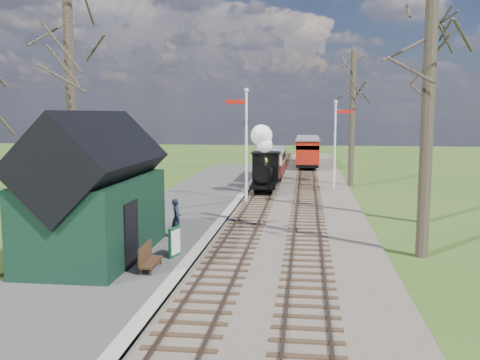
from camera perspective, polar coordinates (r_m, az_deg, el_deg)
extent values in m
plane|color=#34581B|center=(13.67, -4.12, -13.86)|extent=(140.00, 140.00, 0.00)
ellipsoid|color=#385B23|center=(80.01, -13.33, -7.30)|extent=(57.60, 36.00, 16.20)
ellipsoid|color=#385B23|center=(81.17, 12.29, -9.46)|extent=(70.40, 44.00, 19.80)
ellipsoid|color=#385B23|center=(85.86, -0.13, -7.24)|extent=(64.00, 40.00, 18.00)
cube|color=brown|center=(34.87, 5.05, -0.89)|extent=(8.00, 60.00, 0.10)
cube|color=brown|center=(34.97, 2.11, -0.69)|extent=(0.07, 60.00, 0.12)
cube|color=brown|center=(34.89, 3.74, -0.72)|extent=(0.07, 60.00, 0.12)
cube|color=#38281C|center=(34.93, 2.92, -0.78)|extent=(1.60, 60.00, 0.09)
cube|color=brown|center=(34.84, 6.37, -0.76)|extent=(0.07, 60.00, 0.12)
cube|color=brown|center=(34.84, 8.01, -0.79)|extent=(0.07, 60.00, 0.12)
cube|color=#38281C|center=(34.84, 7.19, -0.85)|extent=(1.60, 60.00, 0.09)
cube|color=#474442|center=(27.60, -5.59, -2.91)|extent=(5.00, 44.00, 0.20)
cube|color=#B2AD9E|center=(27.19, -0.85, -3.01)|extent=(0.40, 44.00, 0.21)
cube|color=black|center=(18.18, -15.09, -3.87)|extent=(3.00, 6.00, 2.60)
cube|color=black|center=(17.93, -15.28, 1.95)|extent=(3.25, 6.30, 3.25)
cube|color=black|center=(16.80, -11.52, -5.71)|extent=(0.06, 1.20, 2.00)
cylinder|color=silver|center=(28.75, 0.68, 3.35)|extent=(0.14, 0.14, 6.00)
sphere|color=silver|center=(28.72, 0.69, 9.53)|extent=(0.24, 0.24, 0.24)
cube|color=#B7140F|center=(28.77, -0.41, 8.34)|extent=(1.10, 0.08, 0.22)
cube|color=black|center=(28.70, 0.68, 6.14)|extent=(0.18, 0.06, 0.30)
cylinder|color=silver|center=(34.62, 10.08, 3.47)|extent=(0.14, 0.14, 5.50)
sphere|color=silver|center=(34.56, 10.18, 8.19)|extent=(0.24, 0.24, 0.24)
cube|color=#B7140F|center=(34.59, 11.08, 7.17)|extent=(1.10, 0.08, 0.22)
cube|color=black|center=(34.57, 10.12, 5.37)|extent=(0.18, 0.06, 0.30)
cylinder|color=#382D23|center=(23.66, -17.60, 8.27)|extent=(0.41, 0.41, 11.00)
cylinder|color=#382D23|center=(18.96, 19.53, 10.08)|extent=(0.42, 0.42, 12.00)
cylinder|color=#382D23|center=(25.07, 19.43, 6.97)|extent=(0.40, 0.40, 10.00)
cylinder|color=#382D23|center=(36.63, 11.87, 6.36)|extent=(0.39, 0.39, 9.00)
cube|color=slate|center=(48.74, 4.50, 2.22)|extent=(12.60, 0.02, 0.01)
cube|color=slate|center=(48.76, 4.49, 1.87)|extent=(12.60, 0.02, 0.02)
cylinder|color=slate|center=(48.76, 4.49, 1.93)|extent=(0.08, 0.08, 1.00)
cube|color=black|center=(32.73, 2.65, -0.41)|extent=(1.53, 3.60, 0.23)
cylinder|color=black|center=(32.10, 2.58, 0.90)|extent=(0.99, 2.34, 0.99)
cube|color=black|center=(33.69, 2.80, 1.35)|extent=(1.62, 1.44, 1.80)
cylinder|color=black|center=(31.12, 2.46, 2.20)|extent=(0.25, 0.25, 0.72)
sphere|color=gold|center=(32.30, 2.63, 2.06)|extent=(0.47, 0.47, 0.47)
sphere|color=white|center=(31.05, 2.65, 3.77)|extent=(0.90, 0.90, 0.90)
sphere|color=white|center=(31.13, 2.30, 4.78)|extent=(1.26, 1.26, 1.26)
cylinder|color=black|center=(31.72, 1.59, -0.86)|extent=(0.09, 0.58, 0.58)
cylinder|color=black|center=(31.64, 3.40, -0.89)|extent=(0.09, 0.58, 0.58)
cube|color=black|center=(38.68, 3.35, 0.61)|extent=(1.71, 6.30, 0.27)
cube|color=maroon|center=(38.62, 3.35, 1.41)|extent=(1.80, 6.30, 0.81)
cube|color=beige|center=(38.55, 3.36, 2.61)|extent=(1.80, 6.30, 0.81)
cube|color=slate|center=(38.52, 3.37, 3.27)|extent=(1.89, 6.48, 0.11)
cube|color=black|center=(47.17, 7.20, 1.77)|extent=(1.86, 4.89, 0.29)
cube|color=maroon|center=(47.12, 7.21, 2.49)|extent=(1.96, 4.89, 0.88)
cube|color=beige|center=(47.06, 7.23, 3.55)|extent=(1.96, 4.89, 0.88)
cube|color=slate|center=(47.03, 7.24, 4.15)|extent=(2.06, 5.09, 0.12)
cube|color=black|center=(52.65, 7.20, 2.33)|extent=(1.86, 4.89, 0.29)
cube|color=maroon|center=(52.61, 7.21, 2.96)|extent=(1.96, 4.89, 0.88)
cube|color=beige|center=(52.55, 7.23, 3.92)|extent=(1.96, 4.89, 0.88)
cube|color=slate|center=(52.53, 7.23, 4.45)|extent=(2.06, 5.09, 0.12)
cube|color=#0D401E|center=(17.80, -7.01, -6.56)|extent=(0.24, 0.67, 0.99)
cube|color=silver|center=(17.78, -6.87, -6.58)|extent=(0.16, 0.57, 0.81)
cube|color=#402917|center=(16.53, -9.47, -8.64)|extent=(0.42, 1.37, 0.06)
cube|color=#402917|center=(16.51, -10.08, -7.73)|extent=(0.08, 1.36, 0.58)
cube|color=#402917|center=(15.99, -9.56, -9.67)|extent=(0.06, 0.06, 0.19)
cube|color=#402917|center=(17.15, -9.38, -8.51)|extent=(0.06, 0.06, 0.19)
imported|color=#1B1E30|center=(20.41, -6.79, -4.07)|extent=(0.51, 0.63, 1.49)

